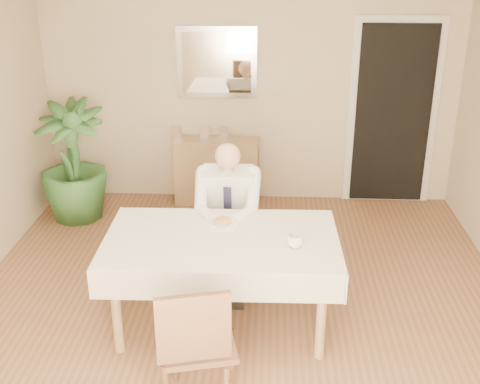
# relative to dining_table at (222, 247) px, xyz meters

# --- Properties ---
(room) EXTENTS (5.00, 5.02, 2.60)m
(room) POSITION_rel_dining_table_xyz_m (0.12, 0.04, 0.63)
(room) COLOR brown
(room) RESTS_ON ground
(doorway) EXTENTS (0.96, 0.07, 2.10)m
(doorway) POSITION_rel_dining_table_xyz_m (1.67, 2.50, 0.33)
(doorway) COLOR silver
(doorway) RESTS_ON ground
(mirror) EXTENTS (0.86, 0.04, 0.76)m
(mirror) POSITION_rel_dining_table_xyz_m (-0.24, 2.51, 0.88)
(mirror) COLOR silver
(mirror) RESTS_ON room
(dining_table) EXTENTS (1.73, 1.05, 0.75)m
(dining_table) POSITION_rel_dining_table_xyz_m (0.00, 0.00, 0.00)
(dining_table) COLOR olive
(dining_table) RESTS_ON ground
(chair_far) EXTENTS (0.46, 0.46, 0.91)m
(chair_far) POSITION_rel_dining_table_xyz_m (0.00, 0.88, -0.15)
(chair_far) COLOR #462D1B
(chair_far) RESTS_ON ground
(chair_near) EXTENTS (0.53, 0.53, 0.92)m
(chair_near) POSITION_rel_dining_table_xyz_m (-0.08, -0.94, -0.15)
(chair_near) COLOR #462D1B
(chair_near) RESTS_ON ground
(seated_man) EXTENTS (0.48, 0.72, 1.24)m
(seated_man) POSITION_rel_dining_table_xyz_m (0.00, 0.59, 0.02)
(seated_man) COLOR white
(seated_man) RESTS_ON ground
(plate) EXTENTS (0.26, 0.26, 0.02)m
(plate) POSITION_rel_dining_table_xyz_m (-0.01, 0.21, 0.09)
(plate) COLOR white
(plate) RESTS_ON dining_table
(food) EXTENTS (0.14, 0.14, 0.06)m
(food) POSITION_rel_dining_table_xyz_m (-0.01, 0.21, 0.11)
(food) COLOR olive
(food) RESTS_ON dining_table
(knife) EXTENTS (0.01, 0.13, 0.01)m
(knife) POSITION_rel_dining_table_xyz_m (0.03, 0.15, 0.11)
(knife) COLOR silver
(knife) RESTS_ON dining_table
(fork) EXTENTS (0.01, 0.13, 0.01)m
(fork) POSITION_rel_dining_table_xyz_m (-0.05, 0.15, 0.11)
(fork) COLOR silver
(fork) RESTS_ON dining_table
(coffee_mug) EXTENTS (0.15, 0.15, 0.09)m
(coffee_mug) POSITION_rel_dining_table_xyz_m (0.53, -0.12, 0.13)
(coffee_mug) COLOR white
(coffee_mug) RESTS_ON dining_table
(sideboard) EXTENTS (0.94, 0.37, 0.74)m
(sideboard) POSITION_rel_dining_table_xyz_m (-0.24, 2.36, -0.30)
(sideboard) COLOR olive
(sideboard) RESTS_ON ground
(photo_frame_left) EXTENTS (0.10, 0.02, 0.14)m
(photo_frame_left) POSITION_rel_dining_table_xyz_m (-0.69, 2.39, 0.14)
(photo_frame_left) COLOR silver
(photo_frame_left) RESTS_ON sideboard
(photo_frame_center) EXTENTS (0.10, 0.02, 0.14)m
(photo_frame_center) POSITION_rel_dining_table_xyz_m (-0.38, 2.39, 0.14)
(photo_frame_center) COLOR silver
(photo_frame_center) RESTS_ON sideboard
(photo_frame_right) EXTENTS (0.10, 0.02, 0.14)m
(photo_frame_right) POSITION_rel_dining_table_xyz_m (-0.17, 2.40, 0.14)
(photo_frame_right) COLOR silver
(photo_frame_right) RESTS_ON sideboard
(potted_palm) EXTENTS (0.76, 0.76, 1.27)m
(potted_palm) POSITION_rel_dining_table_xyz_m (-1.70, 1.87, -0.04)
(potted_palm) COLOR #264D20
(potted_palm) RESTS_ON ground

